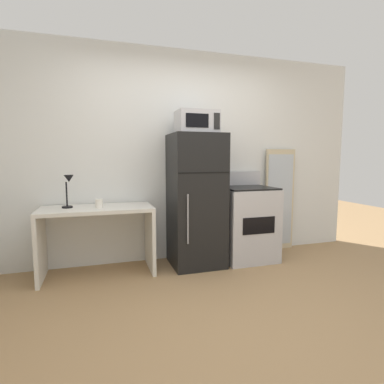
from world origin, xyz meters
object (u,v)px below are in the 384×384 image
Objects in this scene: oven_range at (247,223)px; leaning_mirror at (279,200)px; refrigerator at (196,200)px; desk at (97,227)px; microwave at (197,122)px; desk_lamp at (68,186)px; coffee_mug at (99,204)px.

oven_range is 0.72m from leaning_mirror.
desk is at bearing 179.19° from refrigerator.
microwave is 0.33× the size of leaning_mirror.
oven_range is at bearing -158.03° from leaning_mirror.
desk_lamp is 0.32× the size of oven_range.
microwave is (1.10, 0.03, 0.89)m from coffee_mug.
microwave reaches higher than oven_range.
coffee_mug is at bearing -17.38° from desk_lamp.
desk is at bearing -174.45° from leaning_mirror.
coffee_mug is 2.43m from leaning_mirror.
desk is 3.38× the size of desk_lamp.
coffee_mug is 1.42m from microwave.
oven_range is (2.08, -0.05, -0.52)m from desk_lamp.
coffee_mug is 0.06× the size of refrigerator.
coffee_mug is at bearing -178.58° from oven_range.
refrigerator is 1.11× the size of leaning_mirror.
refrigerator reaches higher than oven_range.
leaning_mirror reaches higher than oven_range.
desk_lamp is at bearing -175.72° from leaning_mirror.
desk is at bearing -6.78° from desk_lamp.
desk_lamp reaches higher than coffee_mug.
oven_range is at bearing -1.43° from desk_lamp.
desk is 1.16m from refrigerator.
microwave reaches higher than desk.
desk_lamp is 3.72× the size of coffee_mug.
desk_lamp is at bearing 162.62° from coffee_mug.
refrigerator reaches higher than coffee_mug.
coffee_mug is (0.31, -0.10, -0.19)m from desk_lamp.
refrigerator is at bearing 179.78° from oven_range.
microwave reaches higher than coffee_mug.
leaning_mirror is (1.31, 0.27, -0.99)m from microwave.
desk_lamp is (-0.28, 0.03, 0.46)m from desk.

